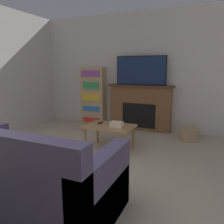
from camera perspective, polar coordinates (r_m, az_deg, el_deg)
The scene contains 9 objects.
wall_back at distance 5.23m, azimuth 7.24°, elevation 10.36°, with size 6.02×0.06×2.70m.
fireplace at distance 5.16m, azimuth 7.34°, elevation 1.20°, with size 1.53×0.28×1.06m.
tv at distance 5.06m, azimuth 7.52°, elevation 10.68°, with size 1.15×0.03×0.65m.
couch at distance 2.52m, azimuth -21.76°, elevation -16.09°, with size 1.89×0.95×0.93m.
coffee_table at distance 3.89m, azimuth -0.64°, elevation -4.45°, with size 0.86×0.60×0.43m.
tissue_box at distance 3.77m, azimuth 1.20°, elevation -3.26°, with size 0.22×0.12×0.10m.
remote_control at distance 4.04m, azimuth -3.08°, elevation -2.83°, with size 0.04×0.15×0.02m.
bookshelf at distance 5.57m, azimuth -4.85°, elevation 4.05°, with size 0.61×0.29×1.45m.
storage_basket at distance 4.71m, azimuth 19.51°, elevation -5.49°, with size 0.39×0.39×0.24m.
Camera 1 is at (1.51, -0.95, 1.44)m, focal length 35.00 mm.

